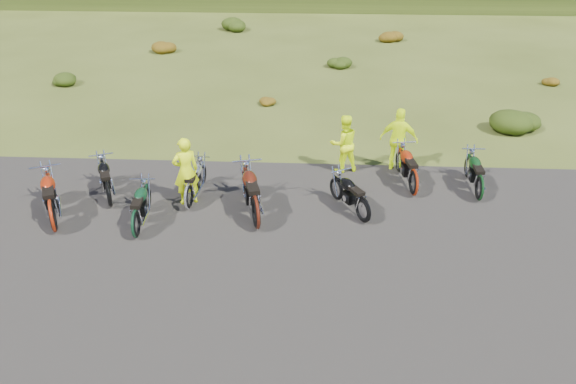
# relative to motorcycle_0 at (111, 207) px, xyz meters

# --- Properties ---
(ground) EXTENTS (300.00, 300.00, 0.00)m
(ground) POSITION_rel_motorcycle_0_xyz_m (3.68, -1.19, 0.00)
(ground) COLOR #3F4818
(ground) RESTS_ON ground
(gravel_pad) EXTENTS (20.00, 12.00, 0.04)m
(gravel_pad) POSITION_rel_motorcycle_0_xyz_m (3.68, -3.19, 0.00)
(gravel_pad) COLOR black
(gravel_pad) RESTS_ON ground
(shrub_1) EXTENTS (1.03, 1.03, 0.61)m
(shrub_1) POSITION_rel_motorcycle_0_xyz_m (-5.42, 10.11, 0.31)
(shrub_1) COLOR #1C350D
(shrub_1) RESTS_ON ground
(shrub_2) EXTENTS (1.30, 1.30, 0.77)m
(shrub_2) POSITION_rel_motorcycle_0_xyz_m (-2.52, 15.41, 0.38)
(shrub_2) COLOR brown
(shrub_2) RESTS_ON ground
(shrub_3) EXTENTS (1.56, 1.56, 0.92)m
(shrub_3) POSITION_rel_motorcycle_0_xyz_m (0.38, 20.71, 0.46)
(shrub_3) COLOR #1C350D
(shrub_3) RESTS_ON ground
(shrub_4) EXTENTS (0.77, 0.77, 0.45)m
(shrub_4) POSITION_rel_motorcycle_0_xyz_m (3.28, 8.01, 0.23)
(shrub_4) COLOR brown
(shrub_4) RESTS_ON ground
(shrub_5) EXTENTS (1.03, 1.03, 0.61)m
(shrub_5) POSITION_rel_motorcycle_0_xyz_m (6.18, 13.31, 0.31)
(shrub_5) COLOR #1C350D
(shrub_5) RESTS_ON ground
(shrub_6) EXTENTS (1.30, 1.30, 0.77)m
(shrub_6) POSITION_rel_motorcycle_0_xyz_m (9.08, 18.61, 0.38)
(shrub_6) COLOR brown
(shrub_6) RESTS_ON ground
(shrub_7) EXTENTS (1.56, 1.56, 0.92)m
(shrub_7) POSITION_rel_motorcycle_0_xyz_m (11.98, 5.91, 0.46)
(shrub_7) COLOR #1C350D
(shrub_7) RESTS_ON ground
(shrub_8) EXTENTS (0.77, 0.77, 0.45)m
(shrub_8) POSITION_rel_motorcycle_0_xyz_m (14.88, 11.21, 0.23)
(shrub_8) COLOR brown
(shrub_8) RESTS_ON ground
(motorcycle_0) EXTENTS (1.39, 2.04, 1.02)m
(motorcycle_0) POSITION_rel_motorcycle_0_xyz_m (0.00, 0.00, 0.00)
(motorcycle_0) COLOR black
(motorcycle_0) RESTS_ON ground
(motorcycle_1) EXTENTS (1.63, 2.35, 1.18)m
(motorcycle_1) POSITION_rel_motorcycle_0_xyz_m (-0.92, -1.24, 0.00)
(motorcycle_1) COLOR #96230A
(motorcycle_1) RESTS_ON ground
(motorcycle_2) EXTENTS (0.77, 1.95, 1.00)m
(motorcycle_2) POSITION_rel_motorcycle_0_xyz_m (1.11, -1.38, 0.00)
(motorcycle_2) COLOR #0D321B
(motorcycle_2) RESTS_ON ground
(motorcycle_3) EXTENTS (0.78, 1.94, 1.00)m
(motorcycle_3) POSITION_rel_motorcycle_0_xyz_m (2.05, -0.00, 0.00)
(motorcycle_3) COLOR silver
(motorcycle_3) RESTS_ON ground
(motorcycle_4) EXTENTS (1.36, 2.45, 1.22)m
(motorcycle_4) POSITION_rel_motorcycle_0_xyz_m (3.85, -0.84, 0.00)
(motorcycle_4) COLOR #49160C
(motorcycle_4) RESTS_ON ground
(motorcycle_5) EXTENTS (1.46, 1.92, 0.97)m
(motorcycle_5) POSITION_rel_motorcycle_0_xyz_m (6.40, -0.43, 0.00)
(motorcycle_5) COLOR black
(motorcycle_5) RESTS_ON ground
(motorcycle_6) EXTENTS (0.96, 2.10, 1.06)m
(motorcycle_6) POSITION_rel_motorcycle_0_xyz_m (7.83, 1.03, 0.00)
(motorcycle_6) COLOR maroon
(motorcycle_6) RESTS_ON ground
(motorcycle_7) EXTENTS (0.65, 1.93, 1.01)m
(motorcycle_7) POSITION_rel_motorcycle_0_xyz_m (9.50, 0.85, 0.00)
(motorcycle_7) COLOR #0E3313
(motorcycle_7) RESTS_ON ground
(person_middle) EXTENTS (0.78, 0.67, 1.80)m
(person_middle) POSITION_rel_motorcycle_0_xyz_m (1.96, 0.29, 0.90)
(person_middle) COLOR #E3FF0D
(person_middle) RESTS_ON ground
(person_right_a) EXTENTS (0.98, 0.86, 1.68)m
(person_right_a) POSITION_rel_motorcycle_0_xyz_m (6.02, 2.41, 0.84)
(person_right_a) COLOR #E3FF0D
(person_right_a) RESTS_ON ground
(person_right_b) EXTENTS (1.15, 0.70, 1.83)m
(person_right_b) POSITION_rel_motorcycle_0_xyz_m (7.58, 2.61, 0.92)
(person_right_b) COLOR #E3FF0D
(person_right_b) RESTS_ON ground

